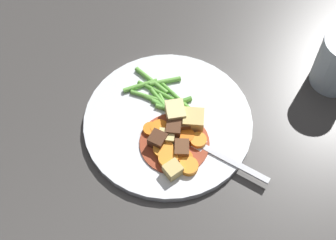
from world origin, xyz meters
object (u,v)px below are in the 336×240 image
at_px(meat_chunk_1, 158,140).
at_px(meat_chunk_3, 172,129).
at_px(dinner_plate, 168,122).
at_px(potato_chunk_0, 193,120).
at_px(carrot_slice_4, 187,167).
at_px(potato_chunk_1, 175,113).
at_px(potato_chunk_2, 167,137).
at_px(meat_chunk_2, 182,123).
at_px(carrot_slice_7, 188,157).
at_px(potato_chunk_3, 173,170).
at_px(carrot_slice_0, 168,159).
at_px(carrot_slice_3, 151,129).
at_px(meat_chunk_0, 181,149).
at_px(carrot_slice_1, 163,149).
at_px(fork, 216,153).
at_px(carrot_slice_2, 198,141).
at_px(carrot_slice_5, 160,128).
at_px(carrot_slice_6, 187,136).

distance_m(meat_chunk_1, meat_chunk_3, 0.03).
distance_m(dinner_plate, potato_chunk_0, 0.05).
height_order(carrot_slice_4, potato_chunk_1, potato_chunk_1).
relative_size(potato_chunk_2, meat_chunk_2, 0.94).
bearing_deg(meat_chunk_3, potato_chunk_1, 149.83).
height_order(dinner_plate, potato_chunk_1, potato_chunk_1).
xyz_separation_m(meat_chunk_2, meat_chunk_3, (0.01, -0.02, 0.00)).
xyz_separation_m(carrot_slice_7, potato_chunk_3, (0.01, -0.03, 0.00)).
relative_size(carrot_slice_0, carrot_slice_3, 1.27).
bearing_deg(meat_chunk_3, potato_chunk_2, -54.72).
bearing_deg(meat_chunk_0, potato_chunk_2, -153.78).
bearing_deg(meat_chunk_0, potato_chunk_0, 138.54).
xyz_separation_m(potato_chunk_0, meat_chunk_0, (0.04, -0.04, -0.00)).
bearing_deg(carrot_slice_1, potato_chunk_2, 145.77).
bearing_deg(carrot_slice_7, meat_chunk_1, -140.32).
bearing_deg(carrot_slice_0, potato_chunk_0, 129.12).
bearing_deg(meat_chunk_3, fork, 40.78).
distance_m(carrot_slice_2, carrot_slice_3, 0.08).
bearing_deg(carrot_slice_1, carrot_slice_5, 169.14).
xyz_separation_m(carrot_slice_7, potato_chunk_0, (-0.06, 0.03, 0.01)).
relative_size(carrot_slice_2, meat_chunk_3, 0.99).
height_order(carrot_slice_3, potato_chunk_0, potato_chunk_0).
distance_m(potato_chunk_1, meat_chunk_0, 0.07).
height_order(dinner_plate, carrot_slice_7, carrot_slice_7).
height_order(potato_chunk_2, fork, potato_chunk_2).
bearing_deg(meat_chunk_2, meat_chunk_3, -73.53).
height_order(carrot_slice_1, potato_chunk_3, potato_chunk_3).
xyz_separation_m(dinner_plate, carrot_slice_7, (0.08, 0.00, 0.01)).
relative_size(carrot_slice_3, meat_chunk_2, 0.91).
bearing_deg(potato_chunk_1, potato_chunk_0, 47.12).
xyz_separation_m(potato_chunk_0, potato_chunk_3, (0.07, -0.06, -0.00)).
xyz_separation_m(meat_chunk_1, fork, (0.05, 0.08, -0.01)).
xyz_separation_m(carrot_slice_3, carrot_slice_6, (0.03, 0.05, 0.00)).
bearing_deg(potato_chunk_1, carrot_slice_2, 17.83).
bearing_deg(meat_chunk_2, dinner_plate, -138.99).
xyz_separation_m(carrot_slice_0, carrot_slice_2, (-0.02, 0.06, -0.00)).
xyz_separation_m(carrot_slice_3, meat_chunk_0, (0.05, 0.03, 0.00)).
bearing_deg(dinner_plate, carrot_slice_2, 28.74).
height_order(meat_chunk_1, meat_chunk_3, same).
xyz_separation_m(carrot_slice_1, meat_chunk_0, (0.01, 0.03, 0.00)).
height_order(dinner_plate, carrot_slice_3, carrot_slice_3).
xyz_separation_m(carrot_slice_0, potato_chunk_2, (-0.04, 0.01, 0.00)).
distance_m(dinner_plate, fork, 0.10).
bearing_deg(meat_chunk_2, carrot_slice_1, -53.55).
height_order(carrot_slice_6, meat_chunk_2, meat_chunk_2).
xyz_separation_m(potato_chunk_2, meat_chunk_2, (-0.01, 0.03, 0.00)).
relative_size(carrot_slice_7, potato_chunk_2, 0.95).
xyz_separation_m(potato_chunk_2, meat_chunk_1, (0.00, -0.02, 0.00)).
bearing_deg(carrot_slice_0, meat_chunk_3, 152.67).
bearing_deg(potato_chunk_0, carrot_slice_2, -8.13).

